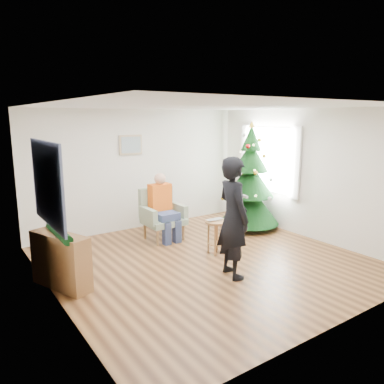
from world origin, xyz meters
TOP-DOWN VIEW (x-y plane):
  - floor at (0.00, 0.00)m, footprint 5.00×5.00m
  - ceiling at (0.00, 0.00)m, footprint 5.00×5.00m
  - wall_back at (0.00, 2.50)m, footprint 5.00×0.00m
  - wall_front at (0.00, -2.50)m, footprint 5.00×0.00m
  - wall_left at (-2.50, 0.00)m, footprint 0.00×5.00m
  - wall_right at (2.50, 0.00)m, footprint 0.00×5.00m
  - window_panel at (2.47, 1.00)m, footprint 0.04×1.30m
  - curtains at (2.44, 1.00)m, footprint 0.05×1.75m
  - christmas_tree at (1.94, 1.05)m, footprint 1.30×1.30m
  - stool at (0.37, 0.22)m, footprint 0.40×0.40m
  - laptop at (0.37, 0.22)m, footprint 0.33×0.21m
  - armchair at (-0.02, 1.49)m, footprint 0.80×0.72m
  - seated_person at (-0.02, 1.44)m, footprint 0.44×0.64m
  - standing_man at (-0.03, -0.69)m, footprint 0.57×0.75m
  - game_controller at (0.17, -0.72)m, footprint 0.06×0.13m
  - console at (-2.33, 0.40)m, footprint 0.65×1.04m
  - garland at (-2.33, 0.40)m, footprint 0.14×0.90m
  - tapestry at (-2.46, 0.30)m, footprint 0.03×1.50m
  - framed_picture at (-0.20, 2.46)m, footprint 0.52×0.05m

SIDE VIEW (x-z plane):
  - floor at x=0.00m, z-range 0.00..0.00m
  - stool at x=0.37m, z-range 0.01..0.61m
  - armchair at x=-0.02m, z-range -0.13..0.89m
  - console at x=-2.33m, z-range 0.00..0.80m
  - laptop at x=0.37m, z-range 0.60..0.63m
  - seated_person at x=-0.02m, z-range 0.02..1.36m
  - garland at x=-2.33m, z-range 0.75..0.89m
  - standing_man at x=-0.03m, z-range 0.00..1.86m
  - christmas_tree at x=1.94m, z-range -0.12..2.23m
  - game_controller at x=0.17m, z-range 1.22..1.26m
  - wall_back at x=0.00m, z-range -1.20..3.80m
  - wall_front at x=0.00m, z-range -1.20..3.80m
  - wall_left at x=-2.50m, z-range -1.20..3.80m
  - wall_right at x=2.50m, z-range -1.20..3.80m
  - window_panel at x=2.47m, z-range 0.80..2.20m
  - curtains at x=2.44m, z-range 0.75..2.25m
  - tapestry at x=-2.46m, z-range 0.98..2.12m
  - framed_picture at x=-0.20m, z-range 1.64..2.06m
  - ceiling at x=0.00m, z-range 2.60..2.60m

